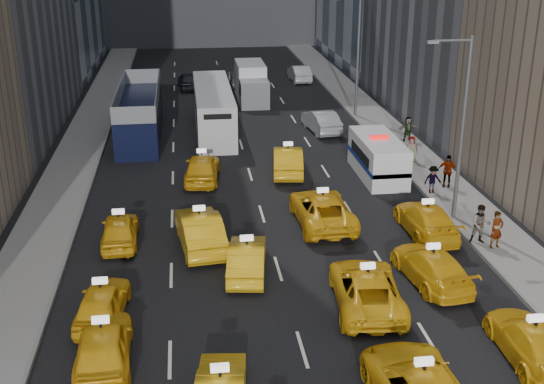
{
  "coord_description": "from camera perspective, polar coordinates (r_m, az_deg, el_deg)",
  "views": [
    {
      "loc": [
        -3.59,
        -17.53,
        13.46
      ],
      "look_at": [
        0.24,
        11.84,
        2.0
      ],
      "focal_mm": 45.0,
      "sensor_mm": 36.0,
      "label": 1
    }
  ],
  "objects": [
    {
      "name": "nypd_van",
      "position": [
        39.84,
        8.86,
        2.83
      ],
      "size": [
        2.7,
        5.87,
        2.45
      ],
      "rotation": [
        0.0,
        0.0,
        -0.09
      ],
      "color": "white",
      "rests_on": "ground"
    },
    {
      "name": "pedestrian_4",
      "position": [
        42.47,
        11.6,
        3.56
      ],
      "size": [
        0.87,
        0.67,
        1.58
      ],
      "primitive_type": "imported",
      "rotation": [
        0.0,
        0.0,
        -0.36
      ],
      "color": "gray",
      "rests_on": "sidewalk_east"
    },
    {
      "name": "taxi_11",
      "position": [
        28.48,
        13.19,
        -6.08
      ],
      "size": [
        2.5,
        4.98,
        1.39
      ],
      "primitive_type": "imported",
      "rotation": [
        0.0,
        0.0,
        3.26
      ],
      "color": "#F1B114",
      "rests_on": "ground"
    },
    {
      "name": "taxi_10",
      "position": [
        26.33,
        7.92,
        -7.98
      ],
      "size": [
        2.93,
        5.48,
        1.46
      ],
      "primitive_type": "imported",
      "rotation": [
        0.0,
        0.0,
        3.04
      ],
      "color": "#F1B114",
      "rests_on": "ground"
    },
    {
      "name": "pedestrian_0",
      "position": [
        31.82,
        18.28,
        -3.01
      ],
      "size": [
        0.7,
        0.53,
        1.73
      ],
      "primitive_type": "imported",
      "rotation": [
        0.0,
        0.0,
        0.2
      ],
      "color": "gray",
      "rests_on": "sidewalk_east"
    },
    {
      "name": "misc_car_3",
      "position": [
        62.28,
        -6.98,
        9.24
      ],
      "size": [
        2.1,
        4.63,
        1.54
      ],
      "primitive_type": "imported",
      "rotation": [
        0.0,
        0.0,
        3.21
      ],
      "color": "black",
      "rests_on": "ground"
    },
    {
      "name": "sidewalk_west",
      "position": [
        45.11,
        -15.91,
        3.06
      ],
      "size": [
        3.0,
        90.0,
        0.15
      ],
      "primitive_type": "cube",
      "color": "gray",
      "rests_on": "ground"
    },
    {
      "name": "taxi_15",
      "position": [
        32.78,
        12.79,
        -2.29
      ],
      "size": [
        2.02,
        4.94,
        1.43
      ],
      "primitive_type": "imported",
      "rotation": [
        0.0,
        0.0,
        3.15
      ],
      "color": "#F1B114",
      "rests_on": "ground"
    },
    {
      "name": "pedestrian_1",
      "position": [
        32.05,
        17.06,
        -2.59
      ],
      "size": [
        0.98,
        0.68,
        1.83
      ],
      "primitive_type": "imported",
      "rotation": [
        0.0,
        0.0,
        -0.23
      ],
      "color": "gray",
      "rests_on": "sidewalk_east"
    },
    {
      "name": "misc_car_2",
      "position": [
        63.75,
        -2.5,
        9.68
      ],
      "size": [
        2.41,
        5.57,
        1.6
      ],
      "primitive_type": "imported",
      "rotation": [
        0.0,
        0.0,
        3.17
      ],
      "color": "slate",
      "rests_on": "ground"
    },
    {
      "name": "taxi_17",
      "position": [
        39.98,
        1.34,
        2.67
      ],
      "size": [
        2.27,
        4.97,
        1.58
      ],
      "primitive_type": "imported",
      "rotation": [
        0.0,
        0.0,
        3.01
      ],
      "color": "#F1B114",
      "rests_on": "ground"
    },
    {
      "name": "double_decker",
      "position": [
        48.15,
        -11.01,
        6.64
      ],
      "size": [
        2.75,
        11.89,
        3.45
      ],
      "rotation": [
        0.0,
        0.0,
        -0.0
      ],
      "color": "black",
      "rests_on": "ground"
    },
    {
      "name": "taxi_4",
      "position": [
        23.43,
        -13.94,
        -12.38
      ],
      "size": [
        1.95,
        4.53,
        1.52
      ],
      "primitive_type": "imported",
      "rotation": [
        0.0,
        0.0,
        3.18
      ],
      "color": "#F1B114",
      "rests_on": "ground"
    },
    {
      "name": "pedestrian_2",
      "position": [
        37.52,
        13.3,
        1.02
      ],
      "size": [
        1.0,
        0.46,
        1.52
      ],
      "primitive_type": "imported",
      "rotation": [
        0.0,
        0.0,
        0.06
      ],
      "color": "gray",
      "rests_on": "sidewalk_east"
    },
    {
      "name": "taxi_14",
      "position": [
        33.14,
        4.23,
        -1.43
      ],
      "size": [
        2.69,
        5.58,
        1.53
      ],
      "primitive_type": "imported",
      "rotation": [
        0.0,
        0.0,
        3.17
      ],
      "color": "#F1B114",
      "rests_on": "ground"
    },
    {
      "name": "taxi_8",
      "position": [
        26.03,
        -14.02,
        -8.95
      ],
      "size": [
        2.0,
        4.13,
        1.36
      ],
      "primitive_type": "imported",
      "rotation": [
        0.0,
        0.0,
        3.04
      ],
      "color": "#F1B114",
      "rests_on": "ground"
    },
    {
      "name": "taxi_7",
      "position": [
        24.7,
        20.91,
        -11.6
      ],
      "size": [
        2.03,
        4.69,
        1.35
      ],
      "primitive_type": "imported",
      "rotation": [
        0.0,
        0.0,
        3.11
      ],
      "color": "#F1B114",
      "rests_on": "ground"
    },
    {
      "name": "city_bus",
      "position": [
        48.8,
        -4.93,
        6.93
      ],
      "size": [
        3.87,
        12.2,
        3.1
      ],
      "rotation": [
        0.0,
        0.0,
        -0.12
      ],
      "color": "silver",
      "rests_on": "ground"
    },
    {
      "name": "misc_car_1",
      "position": [
        59.21,
        -10.98,
        8.34
      ],
      "size": [
        2.8,
        5.34,
        1.43
      ],
      "primitive_type": "imported",
      "rotation": [
        0.0,
        0.0,
        3.23
      ],
      "color": "black",
      "rests_on": "ground"
    },
    {
      "name": "curb_east",
      "position": [
        46.34,
        8.76,
        4.13
      ],
      "size": [
        0.15,
        90.0,
        0.18
      ],
      "primitive_type": "cube",
      "color": "slate",
      "rests_on": "ground"
    },
    {
      "name": "taxi_13",
      "position": [
        30.83,
        -6.05,
        -3.16
      ],
      "size": [
        2.36,
        5.22,
        1.66
      ],
      "primitive_type": "imported",
      "rotation": [
        0.0,
        0.0,
        3.26
      ],
      "color": "#F1B114",
      "rests_on": "ground"
    },
    {
      "name": "taxi_9",
      "position": [
        28.4,
        -2.11,
        -5.55
      ],
      "size": [
        2.06,
        4.42,
        1.4
      ],
      "primitive_type": "imported",
      "rotation": [
        0.0,
        0.0,
        3.0
      ],
      "color": "#F1B114",
      "rests_on": "ground"
    },
    {
      "name": "box_truck",
      "position": [
        57.34,
        -1.74,
        9.1
      ],
      "size": [
        2.35,
        6.67,
        3.04
      ],
      "rotation": [
        0.0,
        0.0,
        -0.01
      ],
      "color": "white",
      "rests_on": "ground"
    },
    {
      "name": "sidewalk_east",
      "position": [
        46.76,
        10.47,
        4.16
      ],
      "size": [
        3.0,
        90.0,
        0.15
      ],
      "primitive_type": "cube",
      "color": "gray",
      "rests_on": "ground"
    },
    {
      "name": "streetlight_far",
      "position": [
        51.85,
        7.08,
        11.52
      ],
      "size": [
        2.15,
        0.22,
        9.0
      ],
      "color": "#595B60",
      "rests_on": "ground"
    },
    {
      "name": "curb_west",
      "position": [
        44.91,
        -14.09,
        3.18
      ],
      "size": [
        0.15,
        90.0,
        0.18
      ],
      "primitive_type": "cube",
      "color": "slate",
      "rests_on": "ground"
    },
    {
      "name": "pedestrian_5",
      "position": [
        46.65,
        11.31,
        5.21
      ],
      "size": [
        1.57,
        0.61,
        1.65
      ],
      "primitive_type": "imported",
      "rotation": [
        0.0,
        0.0,
        0.11
      ],
      "color": "gray",
      "rests_on": "sidewalk_east"
    },
    {
      "name": "taxi_12",
      "position": [
        31.77,
        -12.62,
        -3.11
      ],
      "size": [
        1.69,
        4.03,
        1.36
      ],
      "primitive_type": "imported",
      "rotation": [
        0.0,
        0.0,
        3.16
      ],
      "color": "#F1B114",
      "rests_on": "ground"
    },
    {
      "name": "pedestrian_3",
      "position": [
        38.6,
        14.45,
        1.73
      ],
      "size": [
        1.18,
        0.89,
        1.83
      ],
      "primitive_type": "imported",
      "rotation": [
        0.0,
        0.0,
        -0.43
      ],
      "color": "gray",
      "rests_on": "sidewalk_east"
    },
    {
      "name": "streetlight_near",
      "position": [
        33.28,
        15.49,
        5.51
      ],
      "size": [
        2.15,
        0.22,
        9.0
      ],
      "color": "#595B60",
      "rests_on": "ground"
    },
    {
      "name": "misc_car_0",
      "position": [
        48.56,
        4.14,
        5.95
      ],
      "size": [
        2.2,
        4.86,
        1.55
      ],
      "primitive_type": "imported",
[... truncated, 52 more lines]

